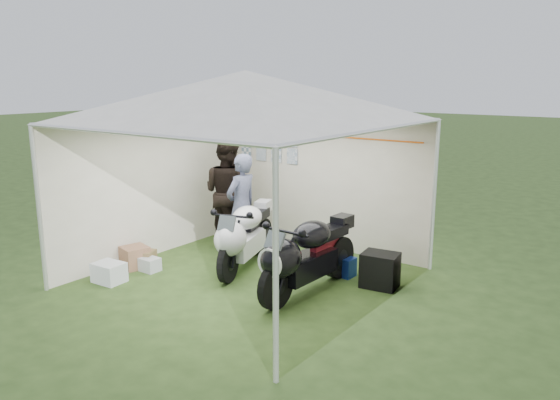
% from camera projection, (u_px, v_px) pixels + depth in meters
% --- Properties ---
extents(ground, '(80.00, 80.00, 0.00)m').
position_uv_depth(ground, '(248.00, 279.00, 8.05)').
color(ground, '#2C4319').
rests_on(ground, ground).
extents(canopy_tent, '(5.66, 5.66, 3.00)m').
position_uv_depth(canopy_tent, '(247.00, 102.00, 7.51)').
color(canopy_tent, silver).
rests_on(canopy_tent, ground).
extents(motorcycle_white, '(0.89, 1.95, 0.99)m').
position_uv_depth(motorcycle_white, '(243.00, 235.00, 8.36)').
color(motorcycle_white, black).
rests_on(motorcycle_white, ground).
extents(motorcycle_black, '(0.52, 2.09, 1.03)m').
position_uv_depth(motorcycle_black, '(305.00, 254.00, 7.35)').
color(motorcycle_black, black).
rests_on(motorcycle_black, ground).
extents(paddock_stand, '(0.39, 0.26, 0.29)m').
position_uv_depth(paddock_stand, '(342.00, 266.00, 8.17)').
color(paddock_stand, '#1736AF').
rests_on(paddock_stand, ground).
extents(person_dark_jacket, '(0.96, 0.77, 1.90)m').
position_uv_depth(person_dark_jacket, '(228.00, 192.00, 9.51)').
color(person_dark_jacket, black).
rests_on(person_dark_jacket, ground).
extents(person_blue_jacket, '(0.44, 0.65, 1.72)m').
position_uv_depth(person_blue_jacket, '(242.00, 206.00, 8.87)').
color(person_blue_jacket, slate).
rests_on(person_blue_jacket, ground).
extents(equipment_box, '(0.55, 0.46, 0.49)m').
position_uv_depth(equipment_box, '(380.00, 270.00, 7.69)').
color(equipment_box, black).
rests_on(equipment_box, ground).
extents(crate_0, '(0.45, 0.36, 0.29)m').
position_uv_depth(crate_0, '(109.00, 272.00, 7.90)').
color(crate_0, silver).
rests_on(crate_0, ground).
extents(crate_1, '(0.46, 0.46, 0.33)m').
position_uv_depth(crate_1, '(135.00, 257.00, 8.51)').
color(crate_1, '#885E43').
rests_on(crate_1, ground).
extents(crate_2, '(0.29, 0.24, 0.21)m').
position_uv_depth(crate_2, '(150.00, 264.00, 8.36)').
color(crate_2, '#B4B9BE').
rests_on(crate_2, ground).
extents(crate_3, '(0.47, 0.40, 0.26)m').
position_uv_depth(crate_3, '(142.00, 258.00, 8.56)').
color(crate_3, brown).
rests_on(crate_3, ground).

